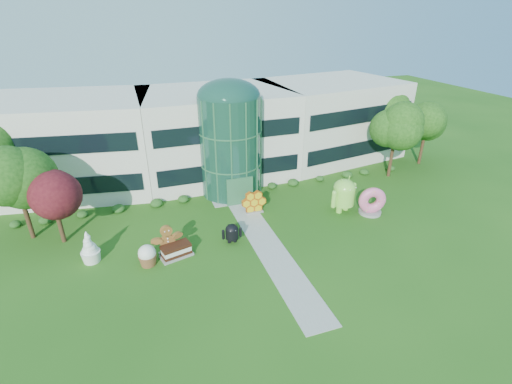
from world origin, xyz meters
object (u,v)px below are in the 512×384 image
object	(u,v)px
android_green	(344,193)
android_black	(232,232)
gingerbread	(167,240)
donut	(372,200)

from	to	relation	value
android_green	android_black	world-z (taller)	android_green
android_green	gingerbread	bearing A→B (deg)	166.64
android_green	donut	distance (m)	2.59
android_green	android_black	bearing A→B (deg)	169.52
donut	android_black	bearing A→B (deg)	-162.72
android_black	gingerbread	xyz separation A→B (m)	(-5.09, 0.07, 0.31)
android_green	gingerbread	size ratio (longest dim) A/B	1.36
android_green	gingerbread	world-z (taller)	android_green
android_green	donut	size ratio (longest dim) A/B	1.40
android_black	gingerbread	world-z (taller)	gingerbread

